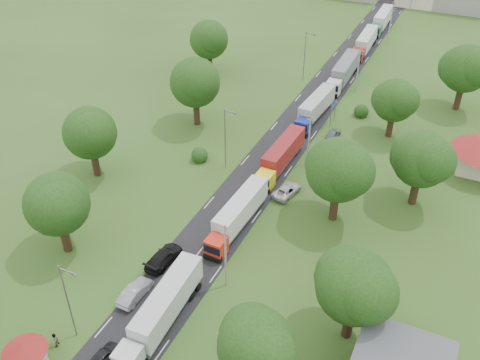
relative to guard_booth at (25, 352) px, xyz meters
The scene contains 34 objects.
ground 26.11m from the guard_booth, 73.94° to the left, with size 260.00×260.00×0.00m, color #2F4918.
road 45.62m from the guard_booth, 80.91° to the left, with size 8.00×200.00×0.04m, color black.
guard_booth is the anchor object (origin of this frame).
info_sign 61.27m from the guard_booth, 78.32° to the left, with size 0.12×3.10×4.10m.
pole_1 22.17m from the guard_booth, 54.80° to the left, with size 1.60×0.24×9.00m.
pole_2 47.79m from the guard_booth, 74.57° to the left, with size 1.60×0.24×9.00m.
pole_3 75.13m from the guard_booth, 80.26° to the left, with size 1.60×0.24×9.00m.
pole_4 102.82m from the guard_booth, 82.90° to the left, with size 1.60×0.24×9.00m.
lamp_0 6.32m from the guard_booth, 69.68° to the left, with size 2.03×0.22×10.00m.
lamp_1 40.19m from the guard_booth, 87.35° to the left, with size 2.03×0.22×10.00m.
lamp_2 75.10m from the guard_booth, 88.59° to the left, with size 2.03×0.22×10.00m.
tree_2 22.80m from the guard_booth, 18.63° to the left, with size 8.00×8.00×10.10m.
tree_3 32.54m from the guard_booth, 32.26° to the left, with size 8.80×8.80×11.07m.
tree_4 40.95m from the guard_booth, 60.15° to the left, with size 9.60×9.60×12.05m.
tree_5 52.35m from the guard_booth, 55.93° to the left, with size 8.80×8.80×11.07m.
tree_6 64.26m from the guard_booth, 69.75° to the left, with size 8.00×8.00×10.10m.
tree_7 81.58m from the guard_booth, 67.47° to the left, with size 9.60×9.60×12.05m.
tree_10 17.79m from the guard_booth, 117.27° to the left, with size 8.80×8.80×11.07m.
tree_11 33.98m from the guard_booth, 116.16° to the left, with size 8.80×8.80×11.07m.
tree_12 51.26m from the guard_booth, 99.96° to the left, with size 9.60×9.60×12.05m.
tree_13 72.32m from the guard_booth, 103.48° to the left, with size 8.80×8.80×11.07m.
truck_0 13.72m from the guard_booth, 48.18° to the left, with size 3.05×14.68×4.06m.
truck_1 29.53m from the guard_booth, 71.37° to the left, with size 2.86×14.18×3.92m.
truck_2 44.52m from the guard_booth, 77.92° to the left, with size 2.78×14.26×3.95m.
truck_3 61.20m from the guard_booth, 81.58° to the left, with size 3.17×14.26×3.94m.
truck_4 78.04m from the guard_booth, 83.22° to the left, with size 2.94×15.44×4.27m.
truck_5 95.50m from the guard_booth, 84.56° to the left, with size 2.90×14.64×4.05m.
truck_6 112.07m from the guard_booth, 85.41° to the left, with size 2.83×14.91×4.13m.
car_lane_front 7.32m from the guard_booth, 30.15° to the left, with size 1.59×3.96×1.35m, color black.
car_lane_mid 12.82m from the guard_booth, 70.25° to the left, with size 1.73×4.96×1.64m, color gray.
car_lane_rear 18.72m from the guard_booth, 77.00° to the left, with size 2.33×5.73×1.66m, color black.
car_verge_near 39.53m from the guard_booth, 71.25° to the left, with size 2.39×5.19×1.44m, color beige.
car_verge_far 57.11m from the guard_booth, 75.88° to the left, with size 1.73×4.29×1.46m, color slate.
pedestrian_booth 3.34m from the guard_booth, 76.88° to the left, with size 0.85×0.66×1.75m, color gray.
Camera 1 is at (25.43, -45.66, 45.40)m, focal length 40.00 mm.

